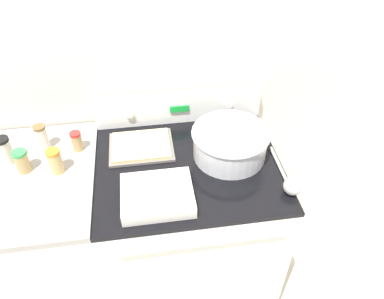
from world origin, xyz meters
TOP-DOWN VIEW (x-y plane):
  - kitchen_wall at (0.00, 0.72)m, footprint 8.00×0.05m
  - stove_range at (0.00, 0.34)m, footprint 0.79×0.71m
  - control_panel at (0.00, 0.66)m, footprint 0.79×0.07m
  - side_counter at (-0.69, 0.34)m, footprint 0.58×0.68m
  - mixing_bowl at (0.19, 0.37)m, footprint 0.33×0.33m
  - casserole_dish at (-0.15, 0.15)m, footprint 0.28×0.23m
  - baking_tray at (-0.19, 0.47)m, footprint 0.28×0.22m
  - ladle at (0.38, 0.13)m, footprint 0.08×0.31m
  - spice_jar_red_cap at (-0.47, 0.49)m, footprint 0.05×0.05m
  - spice_jar_orange_cap at (-0.54, 0.36)m, footprint 0.06×0.06m
  - spice_jar_brown_cap at (-0.62, 0.52)m, footprint 0.05×0.05m
  - spice_jar_green_cap at (-0.68, 0.39)m, footprint 0.06×0.06m
  - spice_jar_black_cap at (-0.76, 0.45)m, footprint 0.06×0.06m

SIDE VIEW (x-z plane):
  - stove_range at x=0.00m, z-range 0.00..0.94m
  - side_counter at x=-0.69m, z-range 0.00..0.95m
  - baking_tray at x=-0.19m, z-range 0.94..0.97m
  - casserole_dish at x=-0.15m, z-range 0.95..1.00m
  - ladle at x=0.38m, z-range 0.94..1.02m
  - spice_jar_red_cap at x=-0.47m, z-range 0.95..1.05m
  - spice_jar_green_cap at x=-0.68m, z-range 0.95..1.06m
  - spice_jar_orange_cap at x=-0.54m, z-range 0.95..1.07m
  - spice_jar_brown_cap at x=-0.62m, z-range 0.95..1.08m
  - mixing_bowl at x=0.19m, z-range 0.95..1.08m
  - spice_jar_black_cap at x=-0.76m, z-range 0.95..1.08m
  - control_panel at x=0.00m, z-range 0.94..1.10m
  - kitchen_wall at x=0.00m, z-range 0.00..2.50m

